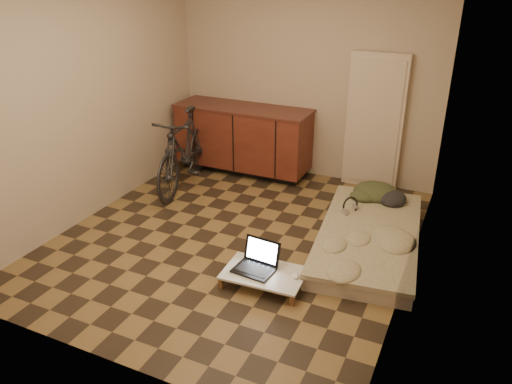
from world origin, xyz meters
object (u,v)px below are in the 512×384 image
at_px(bicycle, 184,147).
at_px(laptop, 257,263).
at_px(futon, 369,237).
at_px(lap_desk, 264,274).

bearing_deg(bicycle, laptop, -51.58).
bearing_deg(laptop, bicycle, 143.36).
distance_m(futon, lap_desk, 1.29).
height_order(bicycle, lap_desk, bicycle).
relative_size(bicycle, futon, 0.79).
relative_size(futon, lap_desk, 2.82).
bearing_deg(futon, bicycle, 162.59).
relative_size(bicycle, laptop, 4.41).
bearing_deg(lap_desk, laptop, 158.25).
xyz_separation_m(lap_desk, laptop, (-0.09, 0.03, 0.07)).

